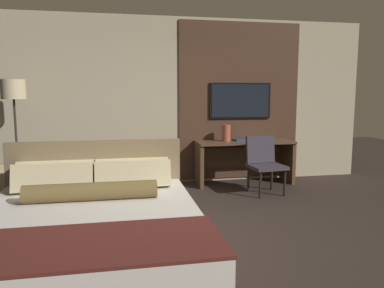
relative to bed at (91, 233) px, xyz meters
name	(u,v)px	position (x,y,z in m)	size (l,w,h in m)	color
ground_plane	(193,238)	(1.01, 0.49, -0.32)	(16.00, 16.00, 0.00)	#332823
wall_back_tv_panel	(173,101)	(1.18, 3.09, 1.08)	(7.20, 0.09, 2.80)	#BCAD8E
bed	(91,233)	(0.00, 0.00, 0.00)	(1.90, 2.27, 1.01)	#33281E
desk	(244,155)	(2.35, 2.78, 0.17)	(1.65, 0.57, 0.74)	brown
tv	(240,101)	(2.35, 3.01, 1.09)	(1.09, 0.04, 0.62)	black
desk_chair	(264,160)	(2.45, 2.13, 0.19)	(0.56, 0.56, 0.87)	#38333D
floor_lamp	(14,99)	(-1.21, 2.56, 1.13)	(0.34, 0.34, 1.73)	#282623
vase_tall	(226,133)	(2.04, 2.80, 0.55)	(0.14, 0.14, 0.28)	#B2563D
book	(240,140)	(2.28, 2.81, 0.43)	(0.25, 0.21, 0.03)	navy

